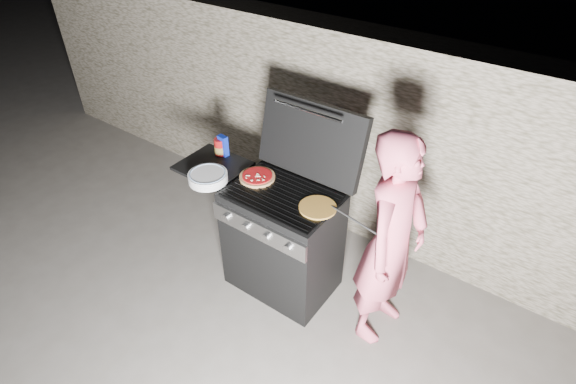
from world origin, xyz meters
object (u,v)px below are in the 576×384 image
Objects in this scene: pizza_topped at (257,176)px; person at (392,243)px; gas_grill at (257,229)px; sauce_jar at (220,147)px.

pizza_topped is 1.09m from person.
gas_grill is at bearing 97.51° from person.
gas_grill is at bearing -71.75° from pizza_topped.
pizza_topped is 0.47m from sauce_jar.
pizza_topped is at bearing 108.25° from gas_grill.
gas_grill is 0.83× the size of person.
sauce_jar is at bearing 90.40° from person.
person is (1.06, 0.09, 0.36)m from gas_grill.
sauce_jar is (-0.45, 0.10, 0.05)m from pizza_topped.
sauce_jar is (-0.47, 0.15, 0.52)m from gas_grill.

